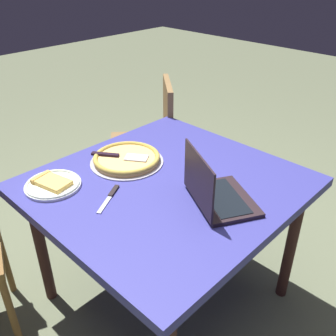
# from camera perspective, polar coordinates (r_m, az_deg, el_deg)

# --- Properties ---
(ground_plane) EXTENTS (12.00, 12.00, 0.00)m
(ground_plane) POSITION_cam_1_polar(r_m,az_deg,el_deg) (2.20, -0.19, -18.67)
(ground_plane) COLOR #60684D
(dining_table) EXTENTS (1.13, 1.08, 0.74)m
(dining_table) POSITION_cam_1_polar(r_m,az_deg,el_deg) (1.75, -0.23, -4.12)
(dining_table) COLOR navy
(dining_table) RESTS_ON ground_plane
(laptop) EXTENTS (0.35, 0.38, 0.24)m
(laptop) POSITION_cam_1_polar(r_m,az_deg,el_deg) (1.55, 7.18, -3.77)
(laptop) COLOR black
(laptop) RESTS_ON dining_table
(pizza_plate) EXTENTS (0.25, 0.25, 0.04)m
(pizza_plate) POSITION_cam_1_polar(r_m,az_deg,el_deg) (1.74, -17.20, -2.35)
(pizza_plate) COLOR white
(pizza_plate) RESTS_ON dining_table
(pizza_tray) EXTENTS (0.36, 0.36, 0.04)m
(pizza_tray) POSITION_cam_1_polar(r_m,az_deg,el_deg) (1.87, -6.33, 1.43)
(pizza_tray) COLOR #A2A0AC
(pizza_tray) RESTS_ON dining_table
(table_knife) EXTENTS (0.19, 0.12, 0.01)m
(table_knife) POSITION_cam_1_polar(r_m,az_deg,el_deg) (1.62, -8.79, -4.24)
(table_knife) COLOR #B1B7CB
(table_knife) RESTS_ON dining_table
(chair_near) EXTENTS (0.61, 0.61, 0.91)m
(chair_near) POSITION_cam_1_polar(r_m,az_deg,el_deg) (2.66, -2.54, 4.74)
(chair_near) COLOR brown
(chair_near) RESTS_ON ground_plane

